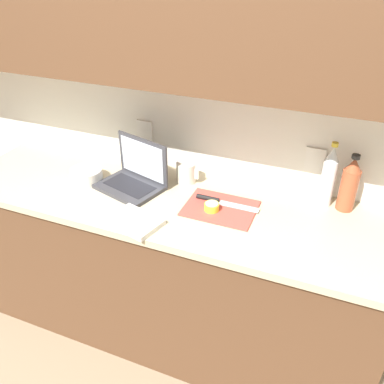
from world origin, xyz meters
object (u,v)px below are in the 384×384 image
knife (216,200)px  bottle_oil_tall (349,185)px  cutting_board (220,208)px  bottle_green_soda (328,177)px  bowl_white (87,175)px  laptop (135,176)px  lemon_half_cut (212,207)px  measuring_cup (186,172)px

knife → bottle_oil_tall: 0.60m
cutting_board → bottle_oil_tall: size_ratio=1.17×
bottle_green_soda → bowl_white: 1.18m
laptop → lemon_half_cut: size_ratio=5.35×
bottle_green_soda → laptop: bearing=-168.7°
cutting_board → bottle_green_soda: bottle_green_soda is taller
bottle_green_soda → bowl_white: (-1.15, -0.23, -0.11)m
laptop → bottle_oil_tall: bottle_oil_tall is taller
bottle_oil_tall → bowl_white: 1.27m
cutting_board → bottle_green_soda: 0.50m
laptop → bottle_green_soda: bearing=27.3°
bottle_oil_tall → knife: bearing=-162.1°
lemon_half_cut → cutting_board: bearing=47.3°
knife → lemon_half_cut: (0.00, -0.07, 0.01)m
bowl_white → cutting_board: bearing=0.8°
knife → measuring_cup: size_ratio=2.58×
knife → bowl_white: bearing=-176.3°
lemon_half_cut → measuring_cup: size_ratio=0.58×
laptop → measuring_cup: laptop is taller
bowl_white → bottle_green_soda: bearing=11.2°
cutting_board → knife: (-0.03, 0.04, 0.01)m
knife → bottle_oil_tall: bearing=17.6°
lemon_half_cut → bottle_green_soda: bottle_green_soda is taller
laptop → lemon_half_cut: laptop is taller
knife → bowl_white: (-0.68, -0.05, 0.02)m
laptop → bottle_green_soda: bottle_green_soda is taller
knife → lemon_half_cut: size_ratio=4.48×
measuring_cup → bowl_white: bearing=-158.9°
measuring_cup → cutting_board: bearing=-35.5°
bottle_green_soda → bottle_oil_tall: (0.09, -0.00, -0.02)m
measuring_cup → bowl_white: (-0.47, -0.18, -0.02)m
cutting_board → bottle_green_soda: size_ratio=1.02×
bottle_green_soda → measuring_cup: 0.68m
bottle_oil_tall → measuring_cup: (-0.77, -0.04, -0.07)m
cutting_board → measuring_cup: (-0.24, 0.17, 0.05)m
cutting_board → lemon_half_cut: (-0.03, -0.03, 0.02)m
cutting_board → bottle_oil_tall: 0.58m
laptop → lemon_half_cut: (0.43, -0.07, -0.03)m
bottle_green_soda → bottle_oil_tall: size_ratio=1.15×
lemon_half_cut → bottle_oil_tall: size_ratio=0.24×
laptop → bowl_white: 0.26m
bottle_green_soda → bowl_white: size_ratio=1.95×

